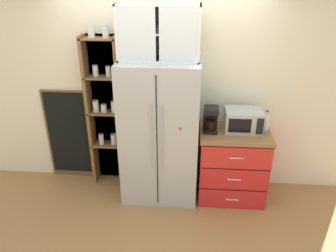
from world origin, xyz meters
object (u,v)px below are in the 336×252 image
bottle_cobalt (236,124)px  mug_cream (236,129)px  refrigerator (160,132)px  bottle_clear (266,122)px  microwave (243,120)px  coffee_maker (211,119)px  mug_red (236,129)px  chalkboard_menu (69,135)px

bottle_cobalt → mug_cream: bearing=-82.8°
refrigerator → bottle_clear: (1.28, 0.08, 0.15)m
microwave → bottle_clear: microwave is taller
bottle_cobalt → coffee_maker: bearing=177.0°
mug_red → bottle_clear: bearing=14.4°
mug_red → chalkboard_menu: 2.25m
microwave → bottle_clear: 0.28m
microwave → bottle_cobalt: bearing=-146.5°
coffee_maker → bottle_cobalt: 0.31m
microwave → chalkboard_menu: (-2.29, 0.23, -0.41)m
microwave → mug_cream: (-0.09, -0.07, -0.08)m
mug_cream → bottle_clear: bottle_clear is taller
microwave → coffee_maker: size_ratio=1.42×
mug_red → bottle_cobalt: (-0.00, 0.02, 0.06)m
coffee_maker → bottle_cobalt: bearing=-3.0°
coffee_maker → chalkboard_menu: chalkboard_menu is taller
refrigerator → microwave: size_ratio=4.05×
mug_cream → bottle_cobalt: size_ratio=0.47×
mug_cream → bottle_clear: (0.36, 0.09, 0.06)m
microwave → bottle_cobalt: 0.11m
mug_red → microwave: bearing=41.5°
refrigerator → coffee_maker: bearing=2.4°
microwave → bottle_cobalt: microwave is taller
coffee_maker → chalkboard_menu: bearing=171.9°
microwave → mug_red: bearing=-138.5°
microwave → bottle_cobalt: (-0.09, -0.06, -0.02)m
refrigerator → mug_red: (0.92, -0.01, 0.08)m
microwave → mug_cream: bearing=-140.5°
bottle_clear → chalkboard_menu: (-2.57, 0.21, -0.39)m
bottle_clear → bottle_cobalt: bottle_clear is taller
microwave → mug_cream: 0.14m
bottle_clear → mug_red: bearing=-165.6°
coffee_maker → bottle_clear: size_ratio=1.22×
coffee_maker → refrigerator: bearing=-177.6°
mug_cream → bottle_cobalt: (-0.00, 0.01, 0.06)m
bottle_clear → bottle_cobalt: bearing=-168.4°
refrigerator → bottle_cobalt: bearing=0.6°
bottle_cobalt → chalkboard_menu: 2.26m
chalkboard_menu → bottle_clear: bearing=-4.7°
mug_red → bottle_cobalt: size_ratio=0.47×
mug_red → bottle_cobalt: 0.07m
bottle_cobalt → mug_red: bearing=-84.6°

